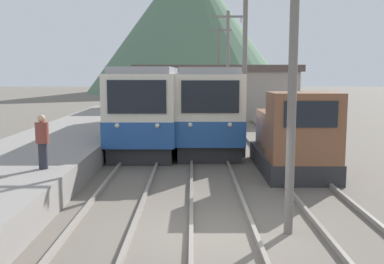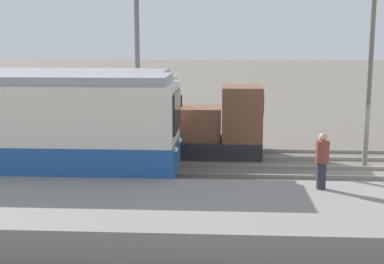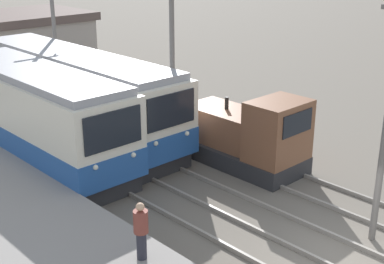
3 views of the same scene
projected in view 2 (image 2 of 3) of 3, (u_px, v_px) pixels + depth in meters
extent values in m
plane|color=#665E54|center=(376.00, 176.00, 19.66)|extent=(200.00, 200.00, 0.00)
cube|color=gray|center=(380.00, 178.00, 19.14)|extent=(0.10, 60.00, 0.14)
cube|color=gray|center=(370.00, 168.00, 20.55)|extent=(0.10, 60.00, 0.14)
cube|color=gray|center=(360.00, 159.00, 22.09)|extent=(0.10, 60.00, 0.14)
cube|color=gray|center=(351.00, 152.00, 23.50)|extent=(0.10, 60.00, 0.14)
cube|color=#28282B|center=(22.00, 180.00, 17.76)|extent=(2.58, 9.91, 0.70)
cube|color=silver|center=(19.00, 127.00, 17.45)|extent=(2.80, 10.32, 2.89)
cube|color=#235199|center=(21.00, 155.00, 17.61)|extent=(2.84, 10.36, 1.04)
cube|color=black|center=(177.00, 111.00, 17.04)|extent=(2.24, 0.06, 1.27)
sphere|color=silver|center=(175.00, 150.00, 16.48)|extent=(0.18, 0.18, 0.18)
sphere|color=silver|center=(179.00, 140.00, 17.99)|extent=(0.18, 0.18, 0.18)
cube|color=#939399|center=(16.00, 79.00, 17.17)|extent=(2.46, 9.91, 0.28)
cube|color=#28282B|center=(6.00, 160.00, 20.61)|extent=(2.58, 12.51, 0.70)
cube|color=silver|center=(4.00, 115.00, 20.30)|extent=(2.80, 13.03, 2.87)
cube|color=#235199|center=(5.00, 138.00, 20.46)|extent=(2.84, 13.07, 1.03)
cube|color=black|center=(175.00, 101.00, 19.81)|extent=(2.24, 0.06, 1.26)
sphere|color=silver|center=(173.00, 134.00, 19.25)|extent=(0.18, 0.18, 0.18)
sphere|color=silver|center=(177.00, 126.00, 20.76)|extent=(0.18, 0.18, 0.18)
cube|color=#939399|center=(1.00, 73.00, 20.02)|extent=(2.46, 12.51, 0.28)
cube|color=#28282B|center=(200.00, 147.00, 23.13)|extent=(2.40, 5.24, 0.70)
cube|color=brown|center=(242.00, 113.00, 22.76)|extent=(2.28, 1.68, 2.30)
cube|color=black|center=(262.00, 101.00, 22.62)|extent=(1.68, 0.04, 0.83)
cube|color=brown|center=(181.00, 123.00, 23.00)|extent=(1.92, 3.46, 1.40)
cylinder|color=black|center=(180.00, 101.00, 22.83)|extent=(0.16, 0.16, 0.50)
cylinder|color=slate|center=(370.00, 73.00, 20.68)|extent=(0.20, 0.20, 7.35)
cylinder|color=slate|center=(138.00, 72.00, 21.21)|extent=(0.20, 0.20, 7.35)
cylinder|color=#282833|center=(321.00, 176.00, 14.87)|extent=(0.26, 0.26, 0.76)
cylinder|color=brown|center=(322.00, 152.00, 14.75)|extent=(0.38, 0.38, 0.60)
sphere|color=tan|center=(323.00, 137.00, 14.67)|extent=(0.22, 0.22, 0.22)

